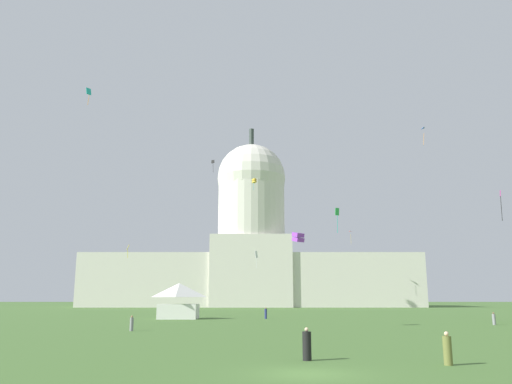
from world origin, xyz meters
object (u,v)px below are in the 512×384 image
kite_black_mid (211,163)px  kite_gold_high (253,181)px  person_grey_deep_crowd (492,319)px  kite_yellow_low (126,248)px  person_olive_front_center (445,350)px  person_grey_near_tree_west (130,324)px  event_tent (177,300)px  person_navy_front_left (264,313)px  kite_blue_high (423,131)px  kite_turquoise_high (87,92)px  kite_white_low (255,256)px  kite_red_mid (350,233)px  person_black_mid_center (305,346)px  kite_violet_low (296,237)px  kite_magenta_low (498,198)px  capitol_building (250,251)px  kite_green_low (335,214)px

kite_black_mid → kite_gold_high: bearing=-39.8°
person_grey_deep_crowd → kite_yellow_low: 57.70m
kite_black_mid → person_olive_front_center: bearing=165.9°
person_grey_near_tree_west → kite_yellow_low: kite_yellow_low is taller
event_tent → person_navy_front_left: size_ratio=3.52×
person_olive_front_center → kite_blue_high: 106.94m
person_olive_front_center → kite_yellow_low: bearing=-177.1°
kite_turquoise_high → kite_yellow_low: bearing=-14.7°
person_grey_near_tree_west → kite_white_low: kite_white_low is taller
person_navy_front_left → person_grey_deep_crowd: person_navy_front_left is taller
person_olive_front_center → person_grey_deep_crowd: 42.59m
person_olive_front_center → kite_red_mid: 143.22m
person_black_mid_center → kite_red_mid: kite_red_mid is taller
person_navy_front_left → kite_white_low: (-1.49, 15.65, 10.39)m
person_navy_front_left → kite_violet_low: kite_violet_low is taller
kite_magenta_low → kite_gold_high: kite_gold_high is taller
capitol_building → kite_green_low: bearing=-82.3°
person_black_mid_center → kite_yellow_low: (-24.89, 59.88, 10.88)m
person_black_mid_center → person_grey_near_tree_west: bearing=-87.7°
kite_gold_high → kite_violet_low: kite_gold_high is taller
kite_red_mid → kite_black_mid: (-41.41, -53.00, 9.58)m
person_grey_deep_crowd → kite_violet_low: bearing=-4.1°
capitol_building → kite_green_low: capitol_building is taller
kite_violet_low → kite_turquoise_high: bearing=-74.5°
kite_red_mid → kite_blue_high: size_ratio=0.92×
person_black_mid_center → kite_white_low: 70.96m
kite_gold_high → kite_red_mid: size_ratio=0.98×
kite_magenta_low → kite_red_mid: (-2.44, 96.71, 7.19)m
kite_turquoise_high → kite_black_mid: kite_turquoise_high is taller
kite_red_mid → kite_violet_low: bearing=165.8°
person_navy_front_left → person_olive_front_center: 56.94m
person_grey_deep_crowd → kite_magenta_low: (4.81, 5.10, 16.11)m
person_navy_front_left → person_grey_deep_crowd: bearing=124.7°
kite_red_mid → person_navy_front_left: bearing=159.9°
kite_magenta_low → kite_black_mid: (-43.85, 43.71, 16.76)m
kite_gold_high → kite_green_low: bearing=48.0°
kite_gold_high → person_navy_front_left: bearing=39.4°
person_grey_deep_crowd → kite_turquoise_high: (-60.58, 25.44, 40.35)m
kite_black_mid → kite_green_low: size_ratio=0.76×
person_grey_deep_crowd → kite_red_mid: (2.36, 101.81, 23.30)m
person_grey_near_tree_west → kite_gold_high: size_ratio=0.40×
person_black_mid_center → person_olive_front_center: person_black_mid_center is taller
person_grey_near_tree_west → kite_turquoise_high: kite_turquoise_high is taller
event_tent → kite_turquoise_high: size_ratio=1.86×
event_tent → kite_magenta_low: bearing=-15.8°
person_navy_front_left → kite_blue_high: kite_blue_high is taller
event_tent → person_olive_front_center: size_ratio=3.90×
kite_white_low → kite_turquoise_high: kite_turquoise_high is taller
person_grey_near_tree_west → kite_magenta_low: size_ratio=0.35×
kite_magenta_low → kite_gold_high: 93.47m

